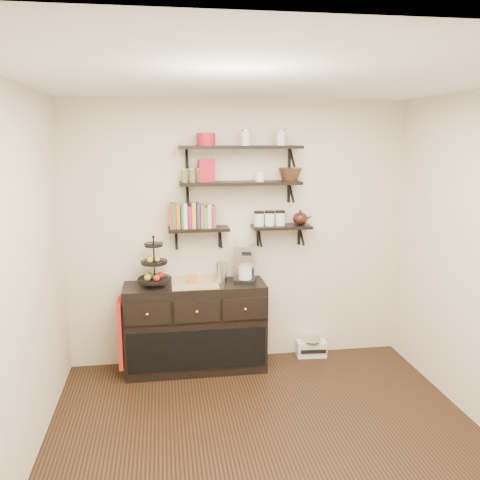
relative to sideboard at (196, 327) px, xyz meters
name	(u,v)px	position (x,y,z in m)	size (l,w,h in m)	color
floor	(273,453)	(0.48, -1.51, -0.45)	(3.50, 3.50, 0.00)	black
ceiling	(279,79)	(0.48, -1.51, 2.25)	(3.50, 3.50, 0.02)	white
back_wall	(239,234)	(0.48, 0.24, 0.90)	(3.50, 0.02, 2.70)	beige
left_wall	(12,292)	(-1.27, -1.51, 0.90)	(0.02, 3.50, 2.70)	beige
shelf_top	(241,147)	(0.48, 0.10, 1.78)	(1.20, 0.27, 0.23)	black
shelf_mid	(241,183)	(0.48, 0.10, 1.43)	(1.20, 0.27, 0.23)	black
shelf_low_left	(199,230)	(0.06, 0.12, 0.98)	(0.60, 0.25, 0.23)	black
shelf_low_right	(281,227)	(0.90, 0.12, 0.98)	(0.60, 0.25, 0.23)	black
cookbooks	(193,216)	(0.00, 0.12, 1.11)	(0.43, 0.15, 0.26)	#BA3317
glass_canisters	(270,219)	(0.78, 0.12, 1.06)	(0.32, 0.10, 0.13)	silver
sideboard	(196,327)	(0.00, 0.00, 0.00)	(1.40, 0.50, 0.92)	black
fruit_stand	(155,269)	(-0.39, 0.00, 0.61)	(0.33, 0.33, 0.48)	black
candle	(193,279)	(-0.02, 0.00, 0.50)	(0.08, 0.08, 0.08)	#A36625
coffee_maker	(245,264)	(0.50, 0.03, 0.63)	(0.26, 0.26, 0.39)	black
thermal_carafe	(221,273)	(0.26, -0.02, 0.56)	(0.11, 0.11, 0.22)	silver
apron	(121,333)	(-0.73, -0.10, 0.02)	(0.04, 0.28, 0.66)	#A21C11
radio	(311,348)	(1.25, 0.12, -0.36)	(0.33, 0.23, 0.19)	silver
recipe_box	(206,171)	(0.14, 0.10, 1.56)	(0.16, 0.06, 0.22)	#AF1425
walnut_bowl	(290,174)	(0.98, 0.10, 1.51)	(0.24, 0.24, 0.13)	black
ramekins	(260,177)	(0.67, 0.10, 1.50)	(0.09, 0.09, 0.10)	white
teapot	(300,217)	(1.10, 0.12, 1.07)	(0.21, 0.15, 0.15)	black
red_pot	(206,139)	(0.14, 0.10, 1.86)	(0.18, 0.18, 0.12)	#AF1425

